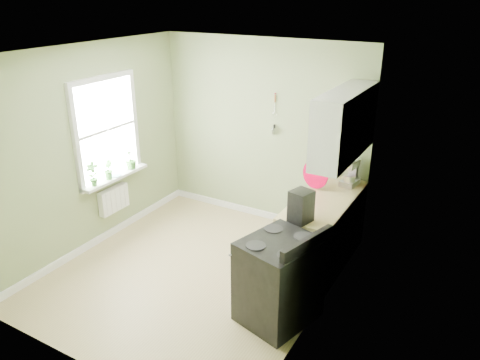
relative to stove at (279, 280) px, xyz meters
The scene contains 21 objects.
floor 1.39m from the stove, 168.32° to the left, with size 3.20×3.60×0.02m, color tan.
ceiling 2.59m from the stove, 168.32° to the left, with size 3.20×3.60×0.02m, color white.
wall_back 2.59m from the stove, 121.63° to the left, with size 3.20×0.02×2.70m, color #8E9D6B.
wall_left 3.03m from the stove, behind, with size 0.02×3.60×2.70m, color #8E9D6B.
wall_right 0.97m from the stove, 38.46° to the left, with size 0.02×3.60×2.70m, color #8E9D6B.
base_cabinets 1.26m from the stove, 88.98° to the left, with size 0.60×1.60×0.87m, color silver.
countertop 1.33m from the stove, 89.44° to the left, with size 0.64×1.60×0.04m, color #CAB77B.
upper_cabinets 1.94m from the stove, 83.83° to the left, with size 0.35×1.40×0.80m, color silver.
window 3.11m from the stove, 168.84° to the left, with size 0.06×1.14×1.44m.
window_sill 2.87m from the stove, 168.56° to the left, with size 0.18×1.14×0.04m, color white.
radiator 2.86m from the stove, 169.66° to the left, with size 0.12×0.50×0.35m, color white.
wall_utensils 2.55m from the stove, 117.80° to the left, with size 0.02×0.14×0.58m.
stove is the anchor object (origin of this frame).
stand_mixer 1.95m from the stove, 85.76° to the left, with size 0.22×0.33×0.37m.
kettle 2.05m from the stove, 95.56° to the left, with size 0.18×0.10×0.18m.
coffee_maker 0.83m from the stove, 92.38° to the left, with size 0.26×0.28×0.37m.
red_tray 1.66m from the stove, 98.49° to the left, with size 0.38×0.38×0.02m, color #B5012C.
jar 0.78m from the stove, 96.98° to the left, with size 0.08×0.08×0.09m.
plant_a 2.84m from the stove, behind, with size 0.18×0.12×0.34m, color #377428.
plant_b 2.87m from the stove, behind, with size 0.15×0.12×0.27m, color #377428.
plant_c 2.97m from the stove, 162.34° to the left, with size 0.16×0.16×0.28m, color #377428.
Camera 1 is at (2.97, -4.05, 3.33)m, focal length 35.00 mm.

